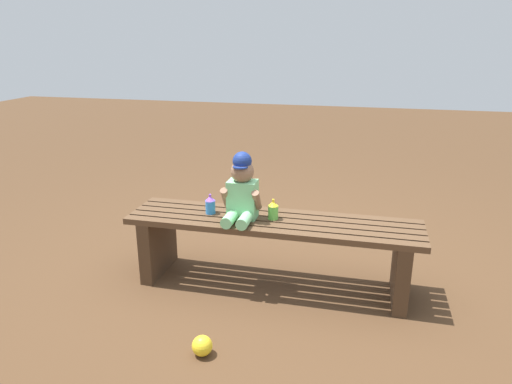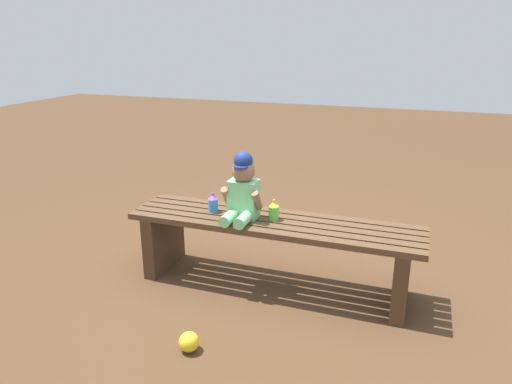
# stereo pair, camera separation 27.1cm
# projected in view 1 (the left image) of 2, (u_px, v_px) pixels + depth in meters

# --- Properties ---
(ground_plane) EXTENTS (16.00, 16.00, 0.00)m
(ground_plane) POSITION_uv_depth(u_px,v_px,m) (272.00, 284.00, 2.93)
(ground_plane) COLOR #4C331E
(park_bench) EXTENTS (1.75, 0.40, 0.43)m
(park_bench) POSITION_uv_depth(u_px,v_px,m) (273.00, 240.00, 2.84)
(park_bench) COLOR #513823
(park_bench) RESTS_ON ground_plane
(child_figure) EXTENTS (0.23, 0.27, 0.40)m
(child_figure) POSITION_uv_depth(u_px,v_px,m) (242.00, 190.00, 2.75)
(child_figure) COLOR #7FCC8C
(child_figure) RESTS_ON park_bench
(sippy_cup_left) EXTENTS (0.06, 0.06, 0.12)m
(sippy_cup_left) POSITION_uv_depth(u_px,v_px,m) (210.00, 204.00, 2.87)
(sippy_cup_left) COLOR #338CE5
(sippy_cup_left) RESTS_ON park_bench
(sippy_cup_right) EXTENTS (0.06, 0.06, 0.12)m
(sippy_cup_right) POSITION_uv_depth(u_px,v_px,m) (274.00, 210.00, 2.78)
(sippy_cup_right) COLOR #66CC4C
(sippy_cup_right) RESTS_ON park_bench
(toy_ball) EXTENTS (0.10, 0.10, 0.10)m
(toy_ball) POSITION_uv_depth(u_px,v_px,m) (202.00, 346.00, 2.27)
(toy_ball) COLOR yellow
(toy_ball) RESTS_ON ground_plane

